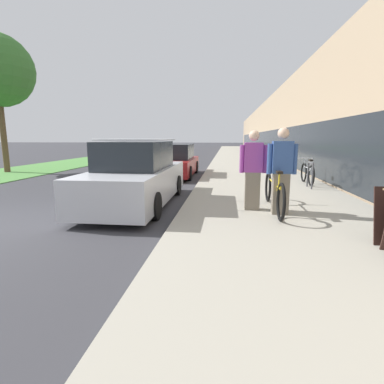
{
  "coord_description": "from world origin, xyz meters",
  "views": [
    {
      "loc": [
        4.58,
        -5.06,
        1.72
      ],
      "look_at": [
        2.51,
        12.82,
        -1.53
      ],
      "focal_mm": 28.0,
      "sensor_mm": 36.0,
      "label": 1
    }
  ],
  "objects": [
    {
      "name": "sidewalk_slab",
      "position": [
        5.83,
        21.0,
        0.05
      ],
      "size": [
        4.59,
        70.0,
        0.11
      ],
      "color": "#A39E8E",
      "rests_on": "ground"
    },
    {
      "name": "cruiser_bike_nearest",
      "position": [
        7.45,
        5.93,
        0.48
      ],
      "size": [
        0.52,
        1.73,
        0.9
      ],
      "color": "black",
      "rests_on": "sidewalk_slab"
    },
    {
      "name": "storefront_facade",
      "position": [
        13.16,
        29.0,
        2.63
      ],
      "size": [
        10.01,
        70.0,
        5.26
      ],
      "color": "tan",
      "rests_on": "ground"
    },
    {
      "name": "tandem_bicycle",
      "position": [
        5.65,
        1.74,
        0.51
      ],
      "size": [
        0.52,
        2.64,
        0.96
      ],
      "color": "black",
      "rests_on": "sidewalk_slab"
    },
    {
      "name": "person_rider",
      "position": [
        5.74,
        1.41,
        1.02
      ],
      "size": [
        0.62,
        0.24,
        1.83
      ],
      "color": "#756B5B",
      "rests_on": "sidewalk_slab"
    },
    {
      "name": "vintage_roadster_curbside",
      "position": [
        2.23,
        8.36,
        0.65
      ],
      "size": [
        1.86,
        4.47,
        1.45
      ],
      "color": "maroon",
      "rests_on": "ground"
    },
    {
      "name": "lawn_strip",
      "position": [
        -6.03,
        25.0,
        0.01
      ],
      "size": [
        4.18,
        70.0,
        0.03
      ],
      "color": "#518E42",
      "rests_on": "ground"
    },
    {
      "name": "person_bystander",
      "position": [
        5.17,
        1.76,
        1.0
      ],
      "size": [
        0.61,
        0.24,
        1.78
      ],
      "color": "#756B5B",
      "rests_on": "sidewalk_slab"
    },
    {
      "name": "parked_sedan_curbside",
      "position": [
        2.28,
        2.41,
        0.73
      ],
      "size": [
        1.83,
        4.75,
        1.7
      ],
      "color": "silver",
      "rests_on": "ground"
    },
    {
      "name": "bike_rack_hoop",
      "position": [
        7.3,
        5.03,
        0.62
      ],
      "size": [
        0.05,
        0.6,
        0.84
      ],
      "color": "#4C4C51",
      "rests_on": "sidewalk_slab"
    }
  ]
}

